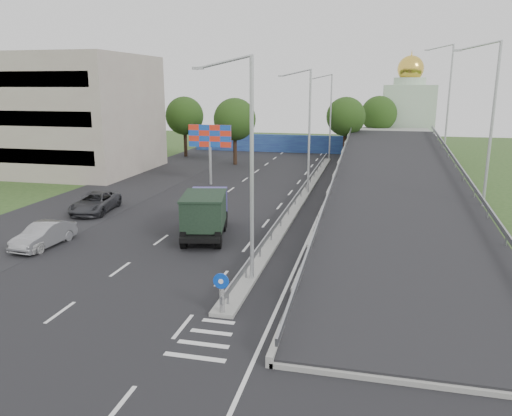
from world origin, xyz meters
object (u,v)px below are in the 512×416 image
(lamp_post_near, at_px, (248,159))
(parked_car_a, at_px, (42,235))
(parked_car_b, at_px, (44,235))
(sign_bollard, at_px, (222,293))
(parked_car_c, at_px, (95,203))
(dump_truck, at_px, (206,212))
(lamp_post_far, at_px, (329,112))
(church, at_px, (408,112))
(lamp_post_mid, at_px, (307,125))
(billboard, at_px, (210,139))

(lamp_post_near, xyz_separation_m, parked_car_a, (-12.76, 2.43, -5.12))
(parked_car_b, bearing_deg, sign_bollard, -22.19)
(parked_car_b, bearing_deg, parked_car_c, 104.31)
(sign_bollard, height_order, dump_truck, dump_truck)
(lamp_post_near, xyz_separation_m, dump_truck, (-4.30, 6.51, -4.29))
(lamp_post_far, bearing_deg, lamp_post_near, -90.00)
(sign_bollard, height_order, church, church)
(church, bearing_deg, dump_truck, -106.64)
(lamp_post_mid, height_order, church, church)
(lamp_post_far, distance_m, billboard, 20.24)
(lamp_post_near, distance_m, parked_car_b, 13.82)
(dump_truck, bearing_deg, lamp_post_far, 70.28)
(sign_bollard, bearing_deg, lamp_post_near, 88.36)
(parked_car_c, bearing_deg, lamp_post_near, -43.40)
(billboard, bearing_deg, lamp_post_near, -67.51)
(lamp_post_mid, relative_size, lamp_post_far, 1.00)
(lamp_post_mid, bearing_deg, sign_bollard, -90.26)
(sign_bollard, height_order, lamp_post_far, lamp_post_far)
(lamp_post_far, height_order, billboard, lamp_post_far)
(lamp_post_mid, relative_size, parked_car_b, 2.41)
(parked_car_a, relative_size, parked_car_b, 0.96)
(church, xyz_separation_m, parked_car_c, (-23.89, -43.78, -4.61))
(lamp_post_mid, xyz_separation_m, church, (9.89, 34.00, -0.50))
(parked_car_b, bearing_deg, lamp_post_far, 75.72)
(lamp_post_far, distance_m, parked_car_b, 39.99)
(billboard, bearing_deg, sign_bollard, -70.79)
(billboard, relative_size, parked_car_b, 1.31)
(lamp_post_near, height_order, parked_car_b, lamp_post_near)
(parked_car_a, bearing_deg, parked_car_c, 96.54)
(dump_truck, bearing_deg, sign_bollard, -80.34)
(lamp_post_mid, bearing_deg, lamp_post_near, -90.00)
(billboard, bearing_deg, parked_car_c, -112.55)
(sign_bollard, distance_m, dump_truck, 11.16)
(sign_bollard, relative_size, parked_car_a, 0.42)
(sign_bollard, distance_m, church, 58.84)
(parked_car_a, bearing_deg, parked_car_b, -14.73)
(lamp_post_far, bearing_deg, sign_bollard, -90.14)
(billboard, xyz_separation_m, parked_car_c, (-4.89, -11.78, -3.48))
(dump_truck, bearing_deg, lamp_post_near, -68.97)
(lamp_post_near, distance_m, parked_car_c, 18.07)
(lamp_post_far, distance_m, church, 17.15)
(lamp_post_near, xyz_separation_m, parked_car_c, (-14.00, 10.22, -5.11))
(lamp_post_far, xyz_separation_m, parked_car_c, (-14.00, -29.78, -5.11))
(lamp_post_mid, xyz_separation_m, parked_car_a, (-12.76, -17.57, -5.12))
(dump_truck, xyz_separation_m, parked_car_a, (-8.47, -4.08, -0.84))
(lamp_post_near, relative_size, lamp_post_far, 1.00)
(billboard, height_order, parked_car_a, billboard)
(dump_truck, bearing_deg, parked_car_a, -166.66)
(lamp_post_far, bearing_deg, lamp_post_mid, -90.00)
(lamp_post_near, xyz_separation_m, lamp_post_far, (0.00, 40.00, 0.00))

